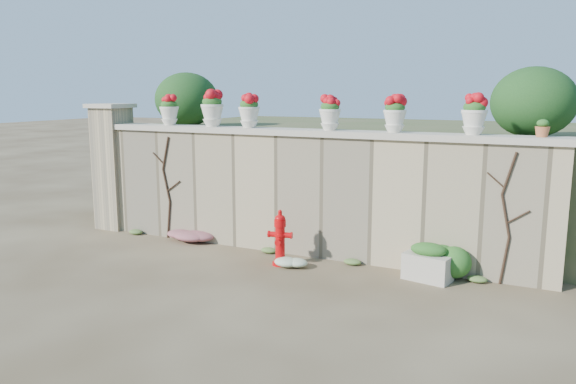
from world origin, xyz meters
The scene contains 21 objects.
ground centered at (0.00, 0.00, 0.00)m, with size 80.00×80.00×0.00m, color #483824.
stone_wall centered at (0.00, 1.80, 1.00)m, with size 8.00×0.40×2.00m, color tan.
wall_cap centered at (0.00, 1.80, 2.05)m, with size 8.10×0.52×0.10m, color beige.
gate_pillar centered at (-4.15, 1.80, 1.26)m, with size 0.72×0.72×2.48m.
raised_fill centered at (0.00, 5.00, 1.00)m, with size 9.00×6.00×2.00m, color #384C23.
back_shrub_left centered at (-3.20, 3.00, 2.55)m, with size 1.30×1.30×1.10m, color #143814.
back_shrub_right centered at (3.40, 3.00, 2.55)m, with size 1.30×1.30×1.10m, color #143814.
vine_left centered at (-2.67, 1.58, 0.99)m, with size 0.60×0.04×1.91m.
vine_right centered at (3.23, 1.58, 0.99)m, with size 0.60×0.04×1.91m.
fire_hydrant centered at (-0.03, 1.00, 0.45)m, with size 0.39×0.27×0.89m.
planter_box centered at (2.23, 1.30, 0.26)m, with size 0.73×0.51×0.56m.
green_shrub centered at (2.48, 1.51, 0.30)m, with size 0.63×0.57×0.60m, color #1E5119.
magenta_clump centered at (-2.19, 1.54, 0.13)m, with size 1.00×0.67×0.27m, color #CE2973.
white_flowers centered at (0.19, 0.96, 0.09)m, with size 0.52×0.42×0.19m, color white.
urn_pot_0 centered at (-2.73, 1.80, 2.37)m, with size 0.35×0.35×0.55m.
urn_pot_1 centered at (-1.78, 1.80, 2.41)m, with size 0.40×0.40×0.63m.
urn_pot_2 centered at (-1.03, 1.80, 2.38)m, with size 0.37×0.37×0.57m.
urn_pot_3 centered at (0.47, 1.80, 2.37)m, with size 0.35×0.35×0.55m.
urn_pot_4 centered at (1.53, 1.80, 2.37)m, with size 0.35×0.35×0.55m.
urn_pot_5 centered at (2.68, 1.80, 2.38)m, with size 0.37×0.37×0.57m.
terracotta_pot centered at (3.59, 1.80, 2.21)m, with size 0.20×0.20×0.24m.
Camera 1 is at (3.83, -6.65, 2.72)m, focal length 35.00 mm.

